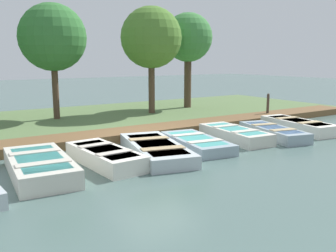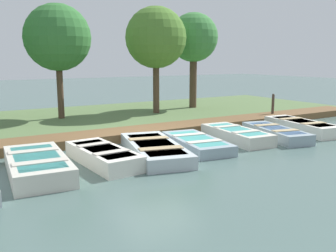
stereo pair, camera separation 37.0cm
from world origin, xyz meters
The scene contains 14 objects.
ground_plane centered at (0.00, 0.00, 0.00)m, with size 80.00×80.00×0.00m, color #4C6660.
shore_bank centered at (-5.00, 0.00, 0.09)m, with size 8.00×24.00×0.19m.
dock_walkway centered at (-1.31, 0.00, 0.14)m, with size 1.30×21.90×0.28m.
rowboat_1 centered at (1.23, -3.83, 0.22)m, with size 2.97×1.47×0.44m.
rowboat_2 centered at (1.19, -2.23, 0.21)m, with size 2.71×1.15×0.42m.
rowboat_3 centered at (1.14, -0.71, 0.18)m, with size 3.53×1.99×0.36m.
rowboat_4 centered at (1.06, 0.75, 0.16)m, with size 2.84×1.54×0.33m.
rowboat_5 centered at (0.88, 2.45, 0.20)m, with size 2.77×1.28×0.40m.
rowboat_6 centered at (1.25, 3.84, 0.18)m, with size 2.95×1.57×0.37m.
rowboat_7 centered at (1.01, 5.41, 0.21)m, with size 3.05×1.41×0.43m.
mooring_post_far centered at (-1.46, 6.55, 0.57)m, with size 0.11×0.11×1.14m.
park_tree_left centered at (-5.50, -1.41, 3.42)m, with size 2.66×2.66×4.77m.
park_tree_center centered at (-4.80, 2.69, 3.50)m, with size 2.69×2.69×4.86m.
park_tree_right centered at (-5.53, 5.21, 3.57)m, with size 2.38×2.38×4.82m.
Camera 1 is at (9.65, -5.86, 2.62)m, focal length 40.00 mm.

